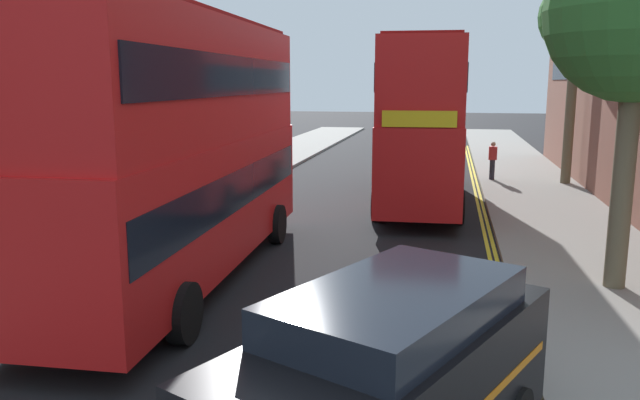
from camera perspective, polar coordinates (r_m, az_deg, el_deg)
sidewalk_right at (r=18.66m, az=21.67°, el=-3.13°), size 4.00×80.00×0.14m
sidewalk_left at (r=20.72m, az=-16.42°, el=-1.49°), size 4.00×80.00×0.14m
kerb_line_outer at (r=16.48m, az=15.62°, el=-4.76°), size 0.10×56.00×0.01m
kerb_line_inner at (r=16.47m, az=15.06°, el=-4.74°), size 0.10×56.00×0.01m
double_decker_bus_away at (r=13.72m, az=-12.39°, el=5.22°), size 3.09×10.89×5.64m
double_decker_bus_oncoming at (r=22.62m, az=9.14°, el=7.37°), size 3.06×10.88×5.64m
taxi_minivan at (r=7.05m, az=5.87°, el=-16.38°), size 3.74×5.15×2.12m
pedestrian_far at (r=28.01m, az=15.37°, el=3.53°), size 0.34×0.22×1.62m
street_tree_near at (r=13.82m, az=26.88°, el=14.85°), size 3.50×3.50×7.22m
street_tree_mid at (r=27.88m, az=22.26°, el=14.89°), size 3.00×3.00×8.19m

